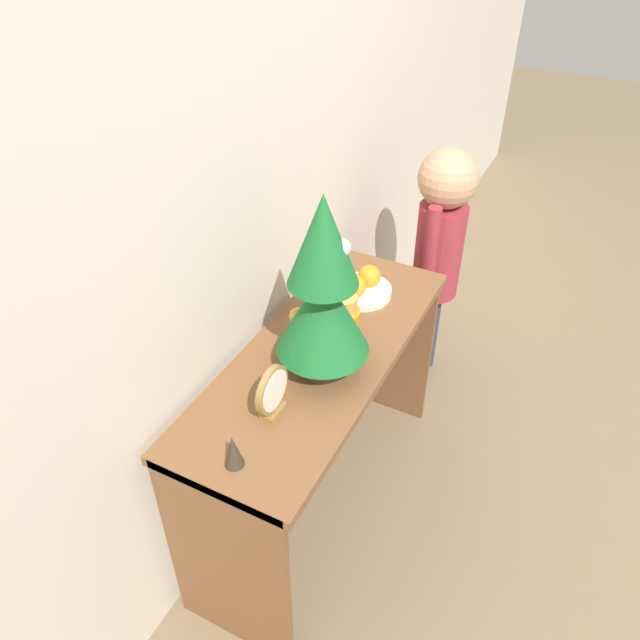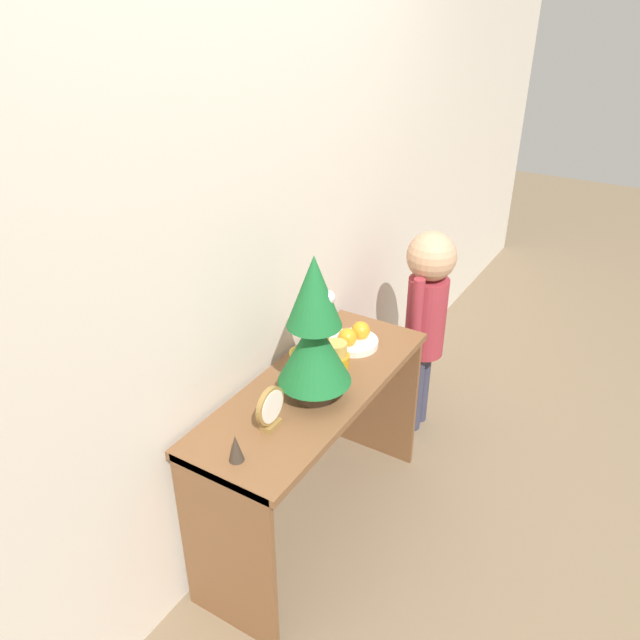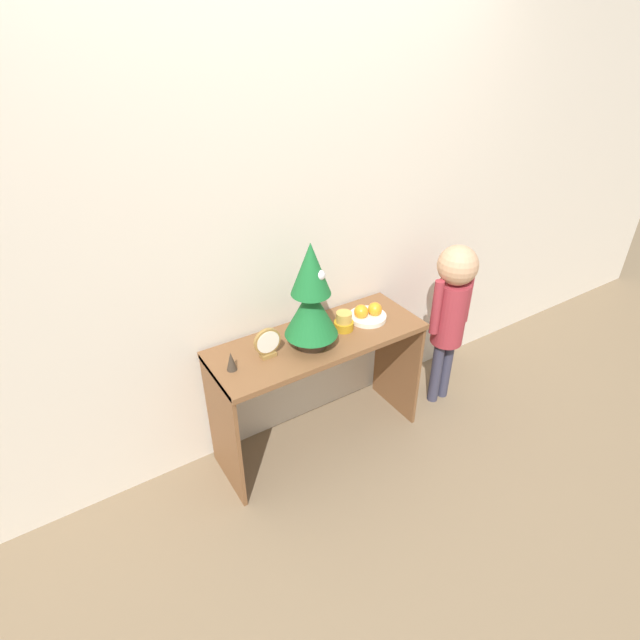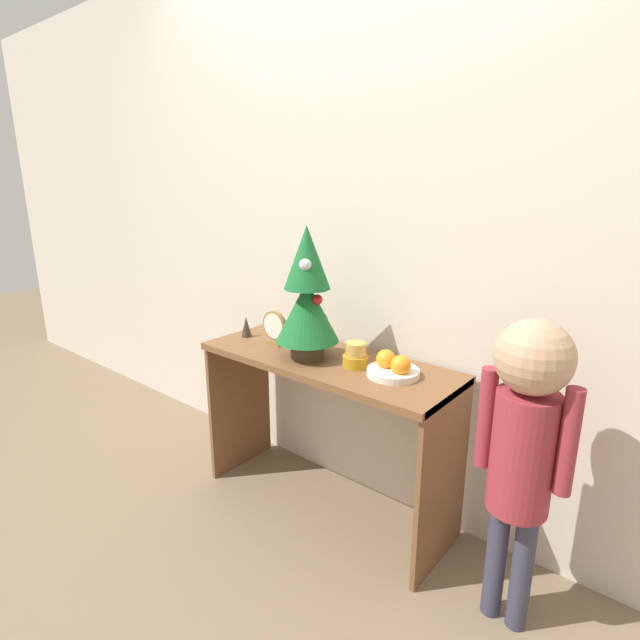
% 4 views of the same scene
% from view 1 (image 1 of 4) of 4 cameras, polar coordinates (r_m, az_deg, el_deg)
% --- Properties ---
extents(ground_plane, '(12.00, 12.00, 0.00)m').
position_cam_1_polar(ground_plane, '(2.35, 4.88, -17.77)').
color(ground_plane, '#7A664C').
extents(back_wall, '(7.00, 0.05, 2.50)m').
position_cam_1_polar(back_wall, '(1.71, -7.89, 13.74)').
color(back_wall, beige).
rests_on(back_wall, ground_plane).
extents(console_table, '(1.14, 0.42, 0.71)m').
position_cam_1_polar(console_table, '(1.99, 0.05, -6.41)').
color(console_table, brown).
rests_on(console_table, ground_plane).
extents(mini_tree, '(0.26, 0.26, 0.55)m').
position_cam_1_polar(mini_tree, '(1.65, 0.27, 2.62)').
color(mini_tree, '#4C3828').
rests_on(mini_tree, console_table).
extents(fruit_bowl, '(0.20, 0.20, 0.09)m').
position_cam_1_polar(fruit_bowl, '(2.09, 3.84, 3.05)').
color(fruit_bowl, silver).
rests_on(fruit_bowl, console_table).
extents(singing_bowl, '(0.10, 0.10, 0.10)m').
position_cam_1_polar(singing_bowl, '(1.96, 2.20, 0.81)').
color(singing_bowl, '#B78419').
rests_on(singing_bowl, console_table).
extents(desk_clock, '(0.14, 0.04, 0.16)m').
position_cam_1_polar(desk_clock, '(1.63, -4.38, -6.66)').
color(desk_clock, olive).
rests_on(desk_clock, console_table).
extents(figurine, '(0.05, 0.05, 0.10)m').
position_cam_1_polar(figurine, '(1.55, -7.95, -11.77)').
color(figurine, '#382D23').
rests_on(figurine, console_table).
extents(child_figure, '(0.30, 0.23, 1.06)m').
position_cam_1_polar(child_figure, '(2.52, 10.97, 7.63)').
color(child_figure, '#38384C').
rests_on(child_figure, ground_plane).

